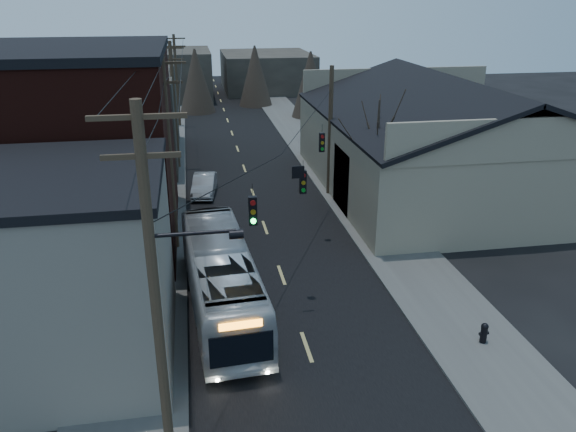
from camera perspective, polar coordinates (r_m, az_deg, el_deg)
name	(u,v)px	position (r m, az deg, el deg)	size (l,w,h in m)	color
road_surface	(247,176)	(41.91, -4.19, 4.06)	(9.00, 110.00, 0.02)	black
sidewalk_left	(158,180)	(41.80, -13.10, 3.57)	(4.00, 110.00, 0.12)	#474744
sidewalk_right	(332,171)	(42.97, 4.49, 4.58)	(4.00, 110.00, 0.12)	#474744
building_clapboard	(52,273)	(21.52, -22.86, -5.33)	(8.00, 8.00, 7.00)	slate
building_brick	(73,152)	(31.35, -21.04, 6.11)	(10.00, 12.00, 10.00)	black
building_left_far	(118,118)	(47.02, -16.85, 9.54)	(9.00, 14.00, 7.00)	#2E2A25
warehouse	(444,150)	(39.89, 15.53, 6.43)	(16.16, 20.60, 7.73)	gray
building_far_left	(171,75)	(75.42, -11.79, 13.89)	(10.00, 12.00, 6.00)	#2E2A25
building_far_right	(267,71)	(81.14, -2.19, 14.48)	(12.00, 14.00, 5.00)	#2E2A25
bare_tree	(376,163)	(32.78, 8.93, 5.39)	(0.40, 0.40, 7.20)	black
utility_lines	(204,130)	(34.78, -8.56, 8.66)	(11.24, 45.28, 10.50)	#382B1E
bus	(221,278)	(23.92, -6.81, -6.28)	(2.52, 10.77, 3.00)	#AFB6BC
parked_car	(204,185)	(38.21, -8.51, 3.16)	(1.41, 4.06, 1.34)	#93969A
fire_hydrant	(484,332)	(23.22, 19.29, -11.07)	(0.39, 0.28, 0.83)	black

